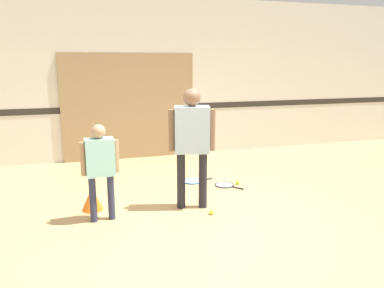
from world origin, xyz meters
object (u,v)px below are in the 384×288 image
tennis_ball_near_instructor (212,212)px  tennis_ball_by_spare_racket (238,182)px  racket_second_spare (193,181)px  person_student_left (100,162)px  racket_spare_on_floor (225,185)px  person_instructor (192,136)px  training_cone (92,199)px

tennis_ball_near_instructor → tennis_ball_by_spare_racket: same height
racket_second_spare → tennis_ball_by_spare_racket: tennis_ball_by_spare_racket is taller
person_student_left → tennis_ball_near_instructor: bearing=-13.6°
racket_spare_on_floor → tennis_ball_near_instructor: bearing=-66.5°
racket_second_spare → tennis_ball_near_instructor: tennis_ball_near_instructor is taller
tennis_ball_by_spare_racket → tennis_ball_near_instructor: bearing=-128.4°
racket_second_spare → racket_spare_on_floor: bearing=-45.0°
person_instructor → person_student_left: person_instructor is taller
tennis_ball_by_spare_racket → training_cone: (-2.30, -0.42, 0.12)m
racket_spare_on_floor → training_cone: (-2.08, -0.42, 0.14)m
person_student_left → training_cone: bearing=102.5°
tennis_ball_near_instructor → tennis_ball_by_spare_racket: (0.82, 1.03, 0.00)m
racket_second_spare → tennis_ball_by_spare_racket: (0.65, -0.34, 0.02)m
person_instructor → racket_spare_on_floor: size_ratio=3.21×
tennis_ball_near_instructor → tennis_ball_by_spare_racket: 1.32m
person_instructor → tennis_ball_by_spare_racket: bearing=49.7°
racket_spare_on_floor → tennis_ball_near_instructor: (-0.60, -1.03, 0.02)m
tennis_ball_by_spare_racket → racket_second_spare: bearing=152.3°
racket_spare_on_floor → training_cone: 2.12m
racket_spare_on_floor → tennis_ball_by_spare_racket: tennis_ball_by_spare_racket is taller
racket_spare_on_floor → tennis_ball_near_instructor: tennis_ball_near_instructor is taller
racket_spare_on_floor → racket_second_spare: size_ratio=0.94×
tennis_ball_near_instructor → tennis_ball_by_spare_racket: size_ratio=1.00×
racket_spare_on_floor → tennis_ball_by_spare_racket: (0.22, 0.00, 0.02)m
person_student_left → tennis_ball_near_instructor: person_student_left is taller
person_student_left → person_instructor: bearing=-0.1°
person_instructor → tennis_ball_by_spare_racket: size_ratio=24.41×
person_student_left → training_cone: (-0.11, 0.38, -0.60)m
racket_spare_on_floor → person_student_left: bearing=-104.2°
person_student_left → tennis_ball_near_instructor: size_ratio=18.46×
person_instructor → racket_spare_on_floor: person_instructor is taller
racket_second_spare → tennis_ball_near_instructor: bearing=-103.1°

